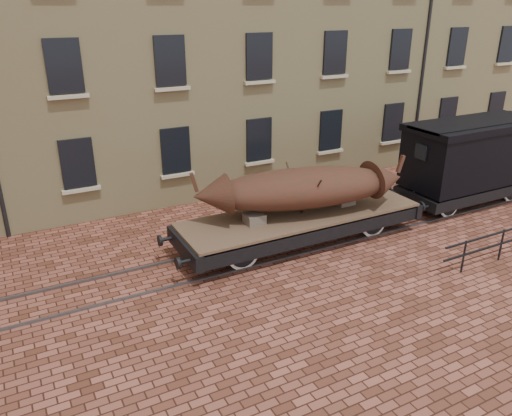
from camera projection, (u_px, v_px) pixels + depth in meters
name	position (u px, v px, depth m)	size (l,w,h in m)	color
ground	(303.00, 242.00, 16.30)	(90.00, 90.00, 0.00)	#52291C
warehouse_cream	(246.00, 10.00, 23.15)	(40.00, 10.19, 14.00)	#D8C483
rail_track	(303.00, 241.00, 16.29)	(30.00, 1.52, 0.06)	#59595E
flatcar_wagon	(301.00, 219.00, 15.94)	(8.92, 2.42, 1.35)	brown
iron_boat	(302.00, 188.00, 15.54)	(6.96, 3.13, 1.66)	#4B2018
goods_van	(473.00, 153.00, 18.78)	(6.26, 2.28, 3.24)	black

